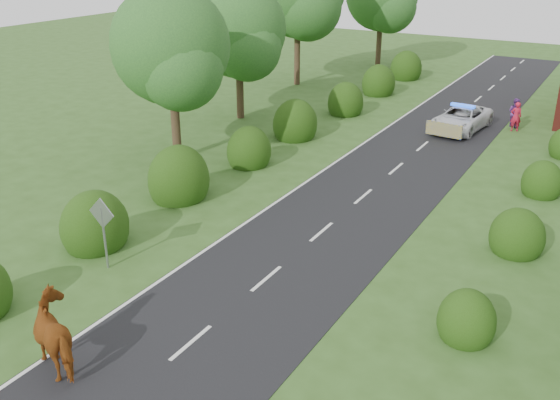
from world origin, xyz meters
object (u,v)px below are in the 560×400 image
Objects in this scene: pedestrian_red at (516,117)px; pedestrian_purple at (515,113)px; police_van at (461,119)px; road_sign at (103,223)px; cow at (62,338)px.

pedestrian_purple is (-0.23, 0.91, -0.01)m from pedestrian_red.
pedestrian_red is (2.70, 1.40, 0.16)m from police_van.
pedestrian_red is 1.01× the size of pedestrian_purple.
pedestrian_purple is (2.47, 2.31, 0.15)m from police_van.
pedestrian_purple is at bearing -101.44° from pedestrian_red.
cow is at bearing -57.71° from road_sign.
police_van is (5.92, 22.00, -0.97)m from road_sign.
pedestrian_red reaches higher than cow.
cow is 1.36× the size of pedestrian_red.
cow is 1.37× the size of pedestrian_purple.
pedestrian_purple reaches higher than cow.
road_sign is 24.96m from pedestrian_red.
pedestrian_purple is (8.39, 24.31, -0.82)m from road_sign.
pedestrian_red is at bearing 135.28° from pedestrian_purple.
road_sign is 1.10× the size of cow.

